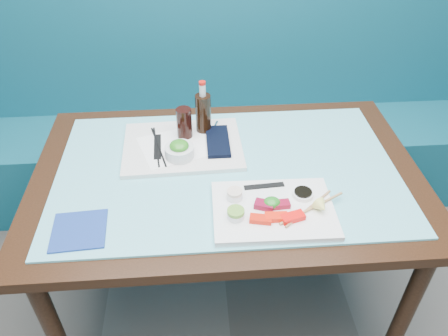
{
  "coord_description": "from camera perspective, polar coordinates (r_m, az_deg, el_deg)",
  "views": [
    {
      "loc": [
        -0.1,
        0.23,
        1.75
      ],
      "look_at": [
        -0.01,
        1.41,
        0.8
      ],
      "focal_mm": 35.0,
      "sensor_mm": 36.0,
      "label": 1
    }
  ],
  "objects": [
    {
      "name": "blue_napkin",
      "position": [
        1.42,
        -18.41,
        -7.73
      ],
      "size": [
        0.17,
        0.17,
        0.01
      ],
      "primitive_type": "cube",
      "rotation": [
        0.0,
        0.0,
        0.06
      ],
      "color": "navy",
      "rests_on": "glass_top"
    },
    {
      "name": "soy_dish",
      "position": [
        1.46,
        10.26,
        -3.37
      ],
      "size": [
        0.09,
        0.09,
        0.01
      ],
      "primitive_type": "cylinder",
      "rotation": [
        0.0,
        0.0,
        -0.36
      ],
      "color": "white",
      "rests_on": "sashimi_plate"
    },
    {
      "name": "chopstick_sleeve",
      "position": [
        1.48,
        5.26,
        -2.36
      ],
      "size": [
        0.14,
        0.03,
        0.0
      ],
      "primitive_type": "cube",
      "rotation": [
        0.0,
        0.0,
        0.07
      ],
      "color": "black",
      "rests_on": "sashimi_plate"
    },
    {
      "name": "wasabi_fill",
      "position": [
        1.35,
        1.55,
        -5.69
      ],
      "size": [
        0.07,
        0.07,
        0.01
      ],
      "primitive_type": "cylinder",
      "rotation": [
        0.0,
        0.0,
        0.28
      ],
      "color": "#639E33",
      "rests_on": "ramekin_wasabi"
    },
    {
      "name": "dining_table",
      "position": [
        1.63,
        0.39,
        -2.64
      ],
      "size": [
        1.4,
        0.9,
        0.75
      ],
      "color": "black",
      "rests_on": "ground"
    },
    {
      "name": "lemon_wedge",
      "position": [
        1.4,
        12.63,
        -4.96
      ],
      "size": [
        0.06,
        0.05,
        0.05
      ],
      "primitive_type": "cone",
      "rotation": [
        1.57,
        0.0,
        0.35
      ],
      "color": "#FFFD78",
      "rests_on": "sashimi_plate"
    },
    {
      "name": "seaweed_garnish",
      "position": [
        1.4,
        6.27,
        -4.48
      ],
      "size": [
        0.07,
        0.06,
        0.03
      ],
      "primitive_type": "ellipsoid",
      "rotation": [
        0.0,
        0.0,
        -0.34
      ],
      "color": "#1D791C",
      "rests_on": "sashimi_plate"
    },
    {
      "name": "serving_tray",
      "position": [
        1.68,
        -5.41,
        2.85
      ],
      "size": [
        0.46,
        0.35,
        0.02
      ],
      "primitive_type": "cube",
      "rotation": [
        0.0,
        0.0,
        0.03
      ],
      "color": "silver",
      "rests_on": "glass_top"
    },
    {
      "name": "paper_placemat",
      "position": [
        1.68,
        -5.43,
        3.11
      ],
      "size": [
        0.36,
        0.31,
        0.0
      ],
      "primitive_type": "cube",
      "rotation": [
        0.0,
        0.0,
        0.32
      ],
      "color": "white",
      "rests_on": "serving_tray"
    },
    {
      "name": "seaweed_bowl",
      "position": [
        1.6,
        -5.82,
        2.13
      ],
      "size": [
        0.11,
        0.11,
        0.04
      ],
      "primitive_type": "cylinder",
      "rotation": [
        0.0,
        0.0,
        -0.02
      ],
      "color": "silver",
      "rests_on": "serving_tray"
    },
    {
      "name": "salmon_right",
      "position": [
        1.37,
        8.97,
        -6.37
      ],
      "size": [
        0.08,
        0.06,
        0.02
      ],
      "primitive_type": "cube",
      "rotation": [
        0.0,
        0.0,
        0.29
      ],
      "color": "#FF0F0A",
      "rests_on": "sashimi_plate"
    },
    {
      "name": "soy_fill",
      "position": [
        1.45,
        10.3,
        -3.09
      ],
      "size": [
        0.08,
        0.08,
        0.01
      ],
      "primitive_type": "cylinder",
      "rotation": [
        0.0,
        0.0,
        -0.4
      ],
      "color": "black",
      "rests_on": "soy_dish"
    },
    {
      "name": "cola_bottle_body",
      "position": [
        1.71,
        -2.72,
        6.9
      ],
      "size": [
        0.07,
        0.07,
        0.17
      ],
      "primitive_type": "cylinder",
      "rotation": [
        0.0,
        0.0,
        -0.27
      ],
      "color": "black",
      "rests_on": "glass_top"
    },
    {
      "name": "tuna_left",
      "position": [
        1.4,
        5.27,
        -4.83
      ],
      "size": [
        0.07,
        0.06,
        0.02
      ],
      "primitive_type": "cube",
      "rotation": [
        0.0,
        0.0,
        -0.36
      ],
      "color": "maroon",
      "rests_on": "sashimi_plate"
    },
    {
      "name": "wooden_chopstick_a",
      "position": [
        1.41,
        11.01,
        -5.19
      ],
      "size": [
        0.18,
        0.16,
        0.01
      ],
      "primitive_type": "cylinder",
      "rotation": [
        1.57,
        0.0,
        -0.86
      ],
      "color": "#A5764D",
      "rests_on": "sashimi_plate"
    },
    {
      "name": "booth_bench",
      "position": [
        2.48,
        -1.22,
        5.12
      ],
      "size": [
        3.0,
        0.56,
        1.17
      ],
      "color": "#0F5162",
      "rests_on": "ground"
    },
    {
      "name": "cola_bottle_cap",
      "position": [
        1.64,
        -2.86,
        11.03
      ],
      "size": [
        0.03,
        0.03,
        0.01
      ],
      "primitive_type": "cylinder",
      "rotation": [
        0.0,
        0.0,
        -0.34
      ],
      "color": "red",
      "rests_on": "cola_bottle_neck"
    },
    {
      "name": "tuna_right",
      "position": [
        1.41,
        7.49,
        -4.73
      ],
      "size": [
        0.06,
        0.04,
        0.02
      ],
      "primitive_type": "cube",
      "rotation": [
        0.0,
        0.0,
        0.07
      ],
      "color": "maroon",
      "rests_on": "sashimi_plate"
    },
    {
      "name": "black_chopstick_a",
      "position": [
        1.67,
        -8.82,
        2.81
      ],
      "size": [
        0.04,
        0.25,
        0.01
      ],
      "primitive_type": "cylinder",
      "rotation": [
        1.57,
        0.0,
        0.12
      ],
      "color": "black",
      "rests_on": "serving_tray"
    },
    {
      "name": "salmon_left",
      "position": [
        1.35,
        4.8,
        -6.68
      ],
      "size": [
        0.07,
        0.05,
        0.02
      ],
      "primitive_type": "cube",
      "rotation": [
        0.0,
        0.0,
        -0.22
      ],
      "color": "red",
      "rests_on": "sashimi_plate"
    },
    {
      "name": "cola_glass",
      "position": [
        1.69,
        -5.21,
        5.87
      ],
      "size": [
        0.07,
        0.07,
        0.12
      ],
      "primitive_type": "cylinder",
      "rotation": [
        0.0,
        0.0,
        -0.22
      ],
      "color": "black",
      "rests_on": "serving_tray"
    },
    {
      "name": "navy_pouch",
      "position": [
        1.67,
        -0.81,
        3.52
      ],
      "size": [
        0.09,
        0.2,
        0.02
      ],
      "primitive_type": "cube",
      "rotation": [
        0.0,
        0.0,
        0.0
      ],
      "color": "black",
      "rests_on": "serving_tray"
    },
    {
      "name": "sashimi_plate",
      "position": [
        1.41,
        6.46,
        -5.48
      ],
      "size": [
        0.39,
        0.28,
        0.02
      ],
      "primitive_type": "cube",
      "rotation": [
        0.0,
        0.0,
        -0.02
      ],
      "color": "white",
      "rests_on": "glass_top"
    },
    {
      "name": "fork",
      "position": [
        1.76,
        -1.23,
        5.4
      ],
      "size": [
        0.03,
        0.08,
        0.01
      ],
      "primitive_type": "cylinder",
      "rotation": [
        1.57,
        0.0,
        -0.33
      ],
      "color": "silver",
      "rests_on": "serving_tray"
    },
    {
      "name": "ramekin_wasabi",
      "position": [
        1.36,
        1.54,
        -6.19
      ],
      "size": [
        0.07,
        0.07,
        0.02
      ],
      "primitive_type": "cylinder",
      "rotation": [
        0.0,
        0.0,
        0.41
      ],
      "color": "white",
      "rests_on": "sashimi_plate"
    },
    {
      "name": "salmon_mid",
      "position": [
        1.36,
        6.86,
        -6.38
      ],
      "size": [
        0.07,
        0.04,
        0.02
      ],
      "primitive_type": "cube",
      "rotation": [
        0.0,
        0.0,
        -0.05
      ],
      "color": "#FF1F0A",
      "rests_on": "sashimi_plate"
    },
    {
      "name": "black_chopstick_b",
      "position": [
        1.67,
        -8.55,
        2.82
      ],
      "size": [
        0.07,
        0.25,
        0.01
      ],
      "primitive_type": "cylinder",
      "rotation": [
        1.57,
        0.0,
        0.25
      ],
      "color": "black",
      "rests_on": "serving_tray"
    },
    {
      "name": "ramekin_ginger",
      "position": [
        1.42,
        1.39,
        -3.63
      ],
      "size": [
        0.07,
        0.07,
        0.02
      ],
      "primitive_type": "cylinder",
      "rotation": [
        0.0,
        0.0,
        -0.41
      ],
      "color": "white",
      "rests_on": "sashimi_plate"
    },
    {
      "name": "wooden_chopstick_b",
      "position": [
        1.42,
        11.4,
        -5.15
      ],
      "size": [
        0.23,
        0.13,
        0.01
      ],
      "primitive_type": "cylinder",
      "rotation": [
        1.57,
        0.0,
        -1.07
      ],
      "color": "#A77F4E",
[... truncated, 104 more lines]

